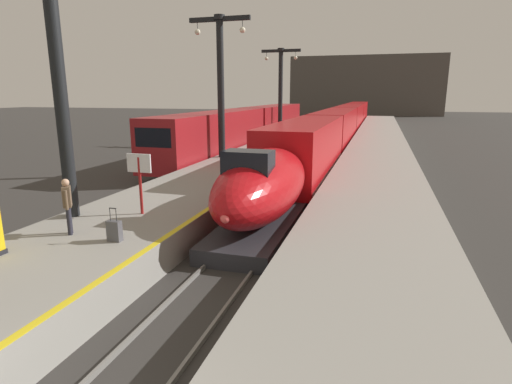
{
  "coord_description": "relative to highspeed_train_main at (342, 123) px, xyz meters",
  "views": [
    {
      "loc": [
        4.07,
        -2.83,
        5.16
      ],
      "look_at": [
        0.05,
        10.67,
        1.8
      ],
      "focal_mm": 28.99,
      "sensor_mm": 36.0,
      "label": 1
    }
  ],
  "objects": [
    {
      "name": "rail_secondary_left",
      "position": [
        -8.85,
        -17.61,
        -1.91
      ],
      "size": [
        0.08,
        110.0,
        0.12
      ],
      "primitive_type": "cube",
      "color": "slate",
      "rests_on": "ground"
    },
    {
      "name": "platform_left",
      "position": [
        -4.05,
        -20.36,
        -1.44
      ],
      "size": [
        4.8,
        110.0,
        1.05
      ],
      "primitive_type": "cube",
      "color": "gray",
      "rests_on": "ground"
    },
    {
      "name": "rail_main_left",
      "position": [
        -0.75,
        -17.61,
        -1.91
      ],
      "size": [
        0.08,
        110.0,
        0.12
      ],
      "primitive_type": "cube",
      "color": "slate",
      "rests_on": "ground"
    },
    {
      "name": "regional_train_adjacent",
      "position": [
        -8.1,
        -9.2,
        0.16
      ],
      "size": [
        2.85,
        36.6,
        3.8
      ],
      "color": "maroon",
      "rests_on": "ground"
    },
    {
      "name": "terminus_back_wall",
      "position": [
        0.0,
        56.89,
        5.03
      ],
      "size": [
        36.0,
        2.0,
        14.0
      ],
      "primitive_type": "cube",
      "color": "#4C4742",
      "rests_on": "ground"
    },
    {
      "name": "rail_main_right",
      "position": [
        0.75,
        -17.61,
        -1.91
      ],
      "size": [
        0.08,
        110.0,
        0.12
      ],
      "primitive_type": "cube",
      "color": "slate",
      "rests_on": "ground"
    },
    {
      "name": "platform_left_safety_stripe",
      "position": [
        -1.77,
        -20.36,
        -0.91
      ],
      "size": [
        0.2,
        107.8,
        0.01
      ],
      "primitive_type": "cube",
      "color": "yellow",
      "rests_on": "platform_left"
    },
    {
      "name": "platform_right",
      "position": [
        4.05,
        -20.36,
        -1.44
      ],
      "size": [
        4.8,
        110.0,
        1.05
      ],
      "primitive_type": "cube",
      "color": "gray",
      "rests_on": "ground"
    },
    {
      "name": "rolling_suitcase",
      "position": [
        -2.99,
        -38.37,
        -0.61
      ],
      "size": [
        0.4,
        0.22,
        0.98
      ],
      "color": "#4C4C51",
      "rests_on": "platform_left"
    },
    {
      "name": "highspeed_train_main",
      "position": [
        0.0,
        0.0,
        0.0
      ],
      "size": [
        2.92,
        76.5,
        3.6
      ],
      "color": "#B20F14",
      "rests_on": "ground"
    },
    {
      "name": "rail_secondary_right",
      "position": [
        -7.35,
        -17.61,
        -1.91
      ],
      "size": [
        0.08,
        110.0,
        0.12
      ],
      "primitive_type": "cube",
      "color": "slate",
      "rests_on": "ground"
    },
    {
      "name": "station_column_distant",
      "position": [
        -5.9,
        -5.66,
        4.26
      ],
      "size": [
        4.0,
        0.68,
        8.53
      ],
      "color": "black",
      "rests_on": "platform_left"
    },
    {
      "name": "departure_info_board",
      "position": [
        -3.74,
        -35.71,
        0.59
      ],
      "size": [
        0.9,
        0.1,
        2.12
      ],
      "color": "maroon",
      "rests_on": "platform_left"
    },
    {
      "name": "station_column_far",
      "position": [
        -5.9,
        -22.37,
        4.43
      ],
      "size": [
        4.0,
        0.68,
        8.86
      ],
      "color": "black",
      "rests_on": "platform_left"
    },
    {
      "name": "station_column_mid",
      "position": [
        -5.9,
        -36.61,
        4.4
      ],
      "size": [
        4.0,
        0.68,
        8.79
      ],
      "color": "black",
      "rests_on": "platform_left"
    },
    {
      "name": "passenger_near_edge",
      "position": [
        -4.64,
        -38.22,
        0.07
      ],
      "size": [
        0.4,
        0.48,
        1.69
      ],
      "color": "#23232D",
      "rests_on": "platform_left"
    }
  ]
}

